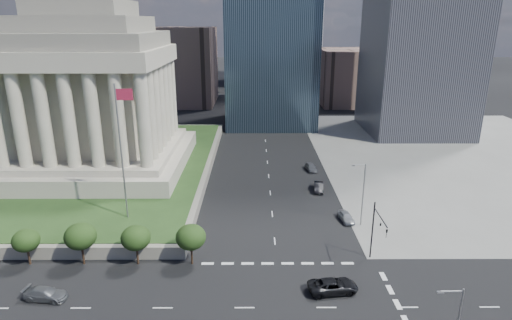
{
  "coord_description": "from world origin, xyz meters",
  "views": [
    {
      "loc": [
        -2.9,
        -34.61,
        29.95
      ],
      "look_at": [
        -2.72,
        12.23,
        14.73
      ],
      "focal_mm": 30.0,
      "sensor_mm": 36.0,
      "label": 1
    }
  ],
  "objects_px": {
    "suv_grey": "(46,294)",
    "parked_sedan_near": "(346,217)",
    "traffic_signal_ne": "(377,228)",
    "parked_sedan_mid": "(319,187)",
    "street_lamp_north": "(362,191)",
    "war_memorial": "(91,69)",
    "pickup_truck": "(333,286)",
    "flagpole": "(122,145)",
    "parked_sedan_far": "(311,167)"
  },
  "relations": [
    {
      "from": "parked_sedan_far",
      "to": "war_memorial",
      "type": "bearing_deg",
      "value": 174.8
    },
    {
      "from": "flagpole",
      "to": "street_lamp_north",
      "type": "bearing_deg",
      "value": 1.63
    },
    {
      "from": "street_lamp_north",
      "to": "parked_sedan_far",
      "type": "bearing_deg",
      "value": 99.7
    },
    {
      "from": "flagpole",
      "to": "pickup_truck",
      "type": "xyz_separation_m",
      "value": [
        28.01,
        -16.15,
        -12.31
      ]
    },
    {
      "from": "traffic_signal_ne",
      "to": "parked_sedan_near",
      "type": "xyz_separation_m",
      "value": [
        -1.0,
        12.72,
        -4.53
      ]
    },
    {
      "from": "war_memorial",
      "to": "traffic_signal_ne",
      "type": "xyz_separation_m",
      "value": [
        46.5,
        -34.3,
        -16.15
      ]
    },
    {
      "from": "war_memorial",
      "to": "parked_sedan_far",
      "type": "distance_m",
      "value": 47.75
    },
    {
      "from": "parked_sedan_near",
      "to": "suv_grey",
      "type": "bearing_deg",
      "value": -161.05
    },
    {
      "from": "traffic_signal_ne",
      "to": "parked_sedan_mid",
      "type": "bearing_deg",
      "value": 97.88
    },
    {
      "from": "war_memorial",
      "to": "parked_sedan_mid",
      "type": "bearing_deg",
      "value": -11.86
    },
    {
      "from": "suv_grey",
      "to": "parked_sedan_near",
      "type": "xyz_separation_m",
      "value": [
        37.98,
        19.83,
        0.02
      ]
    },
    {
      "from": "parked_sedan_mid",
      "to": "street_lamp_north",
      "type": "bearing_deg",
      "value": -66.29
    },
    {
      "from": "suv_grey",
      "to": "parked_sedan_mid",
      "type": "bearing_deg",
      "value": -40.7
    },
    {
      "from": "traffic_signal_ne",
      "to": "parked_sedan_far",
      "type": "xyz_separation_m",
      "value": [
        -3.5,
        36.62,
        -4.47
      ]
    },
    {
      "from": "war_memorial",
      "to": "parked_sedan_near",
      "type": "relative_size",
      "value": 9.19
    },
    {
      "from": "war_memorial",
      "to": "parked_sedan_mid",
      "type": "xyz_separation_m",
      "value": [
        43.0,
        -9.03,
        -20.63
      ]
    },
    {
      "from": "parked_sedan_near",
      "to": "parked_sedan_mid",
      "type": "relative_size",
      "value": 0.91
    },
    {
      "from": "war_memorial",
      "to": "flagpole",
      "type": "bearing_deg",
      "value": -63.11
    },
    {
      "from": "parked_sedan_mid",
      "to": "flagpole",
      "type": "bearing_deg",
      "value": -147.59
    },
    {
      "from": "parked_sedan_far",
      "to": "street_lamp_north",
      "type": "bearing_deg",
      "value": -88.58
    },
    {
      "from": "street_lamp_north",
      "to": "parked_sedan_mid",
      "type": "relative_size",
      "value": 2.14
    },
    {
      "from": "suv_grey",
      "to": "parked_sedan_mid",
      "type": "height_order",
      "value": "parked_sedan_mid"
    },
    {
      "from": "war_memorial",
      "to": "parked_sedan_mid",
      "type": "relative_size",
      "value": 8.35
    },
    {
      "from": "war_memorial",
      "to": "pickup_truck",
      "type": "height_order",
      "value": "war_memorial"
    },
    {
      "from": "traffic_signal_ne",
      "to": "suv_grey",
      "type": "distance_m",
      "value": 39.88
    },
    {
      "from": "flagpole",
      "to": "suv_grey",
      "type": "relative_size",
      "value": 4.1
    },
    {
      "from": "flagpole",
      "to": "traffic_signal_ne",
      "type": "distance_m",
      "value": 36.69
    },
    {
      "from": "flagpole",
      "to": "parked_sedan_far",
      "type": "xyz_separation_m",
      "value": [
        30.83,
        26.31,
        -12.34
      ]
    },
    {
      "from": "flagpole",
      "to": "parked_sedan_near",
      "type": "relative_size",
      "value": 4.71
    },
    {
      "from": "pickup_truck",
      "to": "parked_sedan_near",
      "type": "xyz_separation_m",
      "value": [
        5.32,
        18.57,
        -0.09
      ]
    },
    {
      "from": "pickup_truck",
      "to": "parked_sedan_near",
      "type": "height_order",
      "value": "pickup_truck"
    },
    {
      "from": "pickup_truck",
      "to": "parked_sedan_mid",
      "type": "height_order",
      "value": "pickup_truck"
    },
    {
      "from": "street_lamp_north",
      "to": "suv_grey",
      "type": "bearing_deg",
      "value": -155.18
    },
    {
      "from": "parked_sedan_near",
      "to": "war_memorial",
      "type": "bearing_deg",
      "value": 146.0
    },
    {
      "from": "flagpole",
      "to": "pickup_truck",
      "type": "height_order",
      "value": "flagpole"
    },
    {
      "from": "war_memorial",
      "to": "pickup_truck",
      "type": "bearing_deg",
      "value": -44.97
    },
    {
      "from": "war_memorial",
      "to": "pickup_truck",
      "type": "relative_size",
      "value": 6.7
    },
    {
      "from": "flagpole",
      "to": "parked_sedan_mid",
      "type": "xyz_separation_m",
      "value": [
        30.83,
        14.97,
        -12.34
      ]
    },
    {
      "from": "war_memorial",
      "to": "parked_sedan_far",
      "type": "xyz_separation_m",
      "value": [
        43.0,
        2.31,
        -20.62
      ]
    },
    {
      "from": "pickup_truck",
      "to": "suv_grey",
      "type": "distance_m",
      "value": 32.69
    },
    {
      "from": "war_memorial",
      "to": "traffic_signal_ne",
      "type": "distance_m",
      "value": 60.0
    },
    {
      "from": "war_memorial",
      "to": "parked_sedan_mid",
      "type": "height_order",
      "value": "war_memorial"
    },
    {
      "from": "war_memorial",
      "to": "traffic_signal_ne",
      "type": "relative_size",
      "value": 4.88
    },
    {
      "from": "parked_sedan_mid",
      "to": "parked_sedan_far",
      "type": "distance_m",
      "value": 11.34
    },
    {
      "from": "war_memorial",
      "to": "parked_sedan_near",
      "type": "height_order",
      "value": "war_memorial"
    },
    {
      "from": "pickup_truck",
      "to": "war_memorial",
      "type": "bearing_deg",
      "value": 36.58
    },
    {
      "from": "street_lamp_north",
      "to": "pickup_truck",
      "type": "xyz_separation_m",
      "value": [
        -7.14,
        -17.15,
        -4.85
      ]
    },
    {
      "from": "traffic_signal_ne",
      "to": "suv_grey",
      "type": "xyz_separation_m",
      "value": [
        -38.98,
        -7.11,
        -4.54
      ]
    },
    {
      "from": "traffic_signal_ne",
      "to": "parked_sedan_mid",
      "type": "height_order",
      "value": "traffic_signal_ne"
    },
    {
      "from": "war_memorial",
      "to": "pickup_truck",
      "type": "distance_m",
      "value": 60.42
    }
  ]
}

